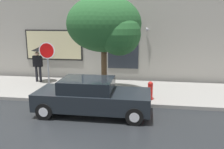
# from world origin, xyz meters

# --- Properties ---
(ground_plane) EXTENTS (60.00, 60.00, 0.00)m
(ground_plane) POSITION_xyz_m (0.00, 0.00, 0.00)
(ground_plane) COLOR black
(sidewalk) EXTENTS (20.00, 4.00, 0.15)m
(sidewalk) POSITION_xyz_m (0.00, 3.00, 0.07)
(sidewalk) COLOR gray
(sidewalk) RESTS_ON ground
(building_facade) EXTENTS (20.00, 0.67, 7.00)m
(building_facade) POSITION_xyz_m (-0.02, 5.50, 3.48)
(building_facade) COLOR #9E998E
(building_facade) RESTS_ON ground
(parked_car) EXTENTS (4.43, 1.84, 1.41)m
(parked_car) POSITION_xyz_m (0.94, -0.00, 0.69)
(parked_car) COLOR black
(parked_car) RESTS_ON ground
(fire_hydrant) EXTENTS (0.30, 0.44, 0.81)m
(fire_hydrant) POSITION_xyz_m (3.20, 1.69, 0.55)
(fire_hydrant) COLOR red
(fire_hydrant) RESTS_ON sidewalk
(pedestrian_with_umbrella) EXTENTS (1.01, 1.01, 2.03)m
(pedestrian_with_umbrella) POSITION_xyz_m (-2.96, 3.91, 1.76)
(pedestrian_with_umbrella) COLOR black
(pedestrian_with_umbrella) RESTS_ON sidewalk
(street_tree) EXTENTS (3.45, 2.93, 4.59)m
(street_tree) POSITION_xyz_m (1.16, 2.24, 3.34)
(street_tree) COLOR #4C3823
(street_tree) RESTS_ON sidewalk
(stop_sign) EXTENTS (0.76, 0.10, 2.50)m
(stop_sign) POSITION_xyz_m (-1.48, 1.57, 1.91)
(stop_sign) COLOR gray
(stop_sign) RESTS_ON sidewalk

